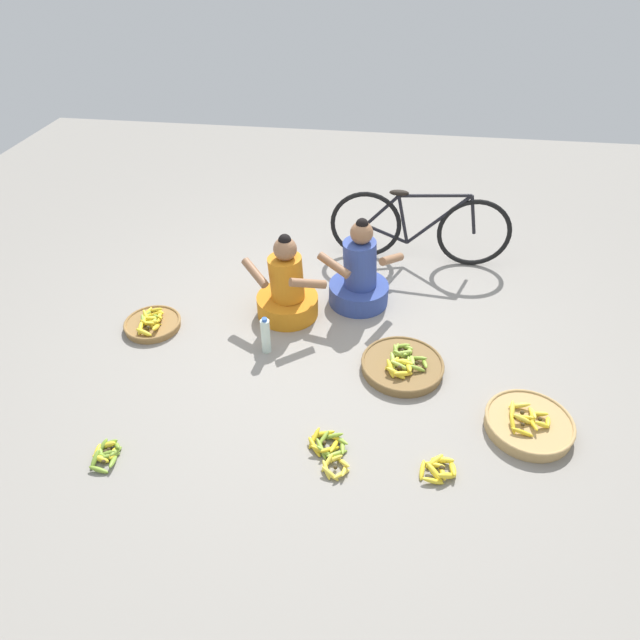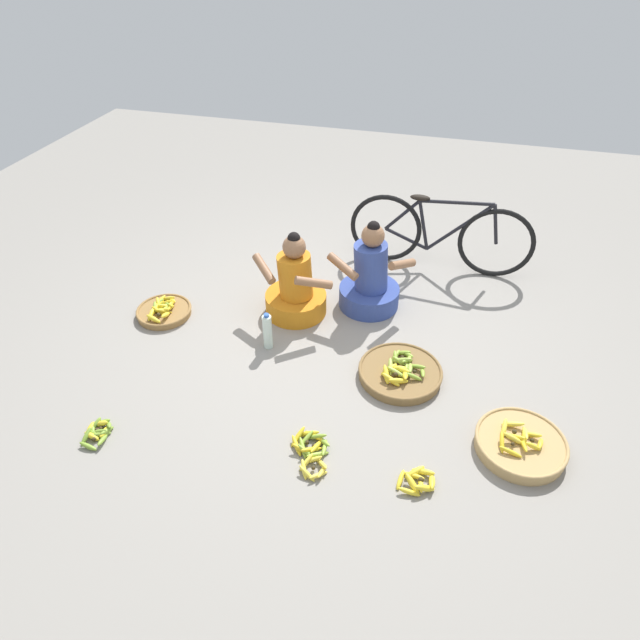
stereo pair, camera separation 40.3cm
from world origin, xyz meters
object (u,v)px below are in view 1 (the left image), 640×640
(loose_bananas_back_left, at_px, (329,450))
(loose_bananas_mid_right, at_px, (106,454))
(banana_basket_front_center, at_px, (529,424))
(loose_bananas_back_right, at_px, (439,469))
(vendor_woman_front, at_px, (287,290))
(vendor_woman_behind, at_px, (359,277))
(banana_basket_back_center, at_px, (152,323))
(bicycle_leaning, at_px, (419,228))
(banana_basket_front_right, at_px, (402,365))
(water_bottle, at_px, (266,336))

(loose_bananas_back_left, xyz_separation_m, loose_bananas_mid_right, (-1.41, -0.22, -0.00))
(banana_basket_front_center, distance_m, loose_bananas_back_right, 0.74)
(vendor_woman_front, bearing_deg, loose_bananas_back_left, -69.36)
(vendor_woman_behind, distance_m, banana_basket_back_center, 1.78)
(loose_bananas_mid_right, bearing_deg, bicycle_leaning, 53.91)
(banana_basket_back_center, bearing_deg, vendor_woman_behind, 19.75)
(vendor_woman_front, xyz_separation_m, bicycle_leaning, (1.09, 1.04, 0.11))
(vendor_woman_behind, height_order, banana_basket_front_right, vendor_woman_behind)
(vendor_woman_front, height_order, banana_basket_back_center, vendor_woman_front)
(bicycle_leaning, bearing_deg, vendor_woman_front, -136.28)
(loose_bananas_mid_right, relative_size, water_bottle, 0.82)
(loose_bananas_back_right, relative_size, loose_bananas_mid_right, 0.94)
(loose_bananas_mid_right, bearing_deg, vendor_woman_behind, 52.63)
(banana_basket_front_center, xyz_separation_m, loose_bananas_back_left, (-1.30, -0.38, -0.02))
(bicycle_leaning, relative_size, water_bottle, 5.27)
(banana_basket_front_center, height_order, loose_bananas_mid_right, banana_basket_front_center)
(banana_basket_back_center, xyz_separation_m, loose_bananas_back_left, (1.62, -1.09, -0.01))
(loose_bananas_mid_right, bearing_deg, loose_bananas_back_left, 8.99)
(water_bottle, bearing_deg, loose_bananas_back_left, -56.49)
(vendor_woman_front, bearing_deg, loose_bananas_back_right, -50.23)
(vendor_woman_behind, height_order, banana_basket_back_center, vendor_woman_behind)
(banana_basket_front_right, relative_size, banana_basket_back_center, 1.34)
(banana_basket_front_center, distance_m, water_bottle, 1.99)
(banana_basket_back_center, distance_m, loose_bananas_back_right, 2.58)
(bicycle_leaning, height_order, loose_bananas_back_left, bicycle_leaning)
(bicycle_leaning, xyz_separation_m, loose_bananas_back_right, (0.15, -2.52, -0.33))
(bicycle_leaning, bearing_deg, banana_basket_back_center, -147.58)
(vendor_woman_behind, relative_size, banana_basket_front_center, 1.39)
(banana_basket_back_center, bearing_deg, loose_bananas_mid_right, -81.05)
(bicycle_leaning, relative_size, banana_basket_front_right, 2.73)
(banana_basket_front_right, relative_size, loose_bananas_mid_right, 2.37)
(banana_basket_front_center, bearing_deg, banana_basket_back_center, 166.34)
(loose_bananas_back_right, xyz_separation_m, loose_bananas_back_left, (-0.69, 0.05, -0.00))
(water_bottle, bearing_deg, banana_basket_back_center, 170.73)
(vendor_woman_front, height_order, water_bottle, vendor_woman_front)
(vendor_woman_behind, distance_m, loose_bananas_back_right, 1.87)
(loose_bananas_back_left, bearing_deg, loose_bananas_back_right, -4.50)
(banana_basket_front_right, bearing_deg, banana_basket_back_center, 173.49)
(banana_basket_front_right, bearing_deg, vendor_woman_front, 149.88)
(vendor_woman_front, bearing_deg, bicycle_leaning, 43.72)
(vendor_woman_behind, distance_m, banana_basket_front_center, 1.82)
(banana_basket_front_center, bearing_deg, vendor_woman_behind, 133.72)
(vendor_woman_behind, xyz_separation_m, banana_basket_back_center, (-1.66, -0.60, -0.22))
(banana_basket_back_center, bearing_deg, banana_basket_front_center, -13.66)
(vendor_woman_front, height_order, loose_bananas_back_right, vendor_woman_front)
(vendor_woman_front, bearing_deg, vendor_woman_behind, 24.06)
(loose_bananas_back_right, distance_m, loose_bananas_mid_right, 2.11)
(vendor_woman_front, xyz_separation_m, loose_bananas_back_right, (1.23, -1.48, -0.21))
(loose_bananas_mid_right, bearing_deg, banana_basket_front_center, 12.57)
(bicycle_leaning, relative_size, loose_bananas_mid_right, 6.45)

